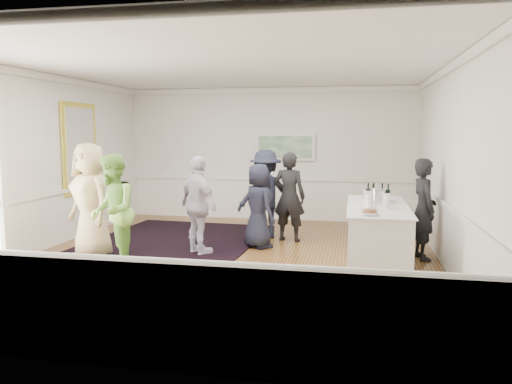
% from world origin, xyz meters
% --- Properties ---
extents(floor, '(8.00, 8.00, 0.00)m').
position_xyz_m(floor, '(0.00, 0.00, 0.00)').
color(floor, olive).
rests_on(floor, ground).
extents(ceiling, '(7.00, 8.00, 0.02)m').
position_xyz_m(ceiling, '(0.00, 0.00, 3.20)').
color(ceiling, white).
rests_on(ceiling, wall_back).
extents(wall_left, '(0.02, 8.00, 3.20)m').
position_xyz_m(wall_left, '(-3.50, 0.00, 1.60)').
color(wall_left, white).
rests_on(wall_left, floor).
extents(wall_right, '(0.02, 8.00, 3.20)m').
position_xyz_m(wall_right, '(3.50, 0.00, 1.60)').
color(wall_right, white).
rests_on(wall_right, floor).
extents(wall_back, '(7.00, 0.02, 3.20)m').
position_xyz_m(wall_back, '(0.00, 4.00, 1.60)').
color(wall_back, white).
rests_on(wall_back, floor).
extents(wall_front, '(7.00, 0.02, 3.20)m').
position_xyz_m(wall_front, '(0.00, -4.00, 1.60)').
color(wall_front, white).
rests_on(wall_front, floor).
extents(wainscoting, '(7.00, 8.00, 1.00)m').
position_xyz_m(wainscoting, '(0.00, 0.00, 0.50)').
color(wainscoting, white).
rests_on(wainscoting, floor).
extents(mirror, '(0.05, 1.25, 1.85)m').
position_xyz_m(mirror, '(-3.45, 1.30, 1.80)').
color(mirror, yellow).
rests_on(mirror, wall_left).
extents(landscape_painting, '(1.44, 0.06, 0.66)m').
position_xyz_m(landscape_painting, '(0.40, 3.95, 1.78)').
color(landscape_painting, white).
rests_on(landscape_painting, wall_back).
extents(area_rug, '(3.42, 4.34, 0.02)m').
position_xyz_m(area_rug, '(-1.40, 1.03, 0.01)').
color(area_rug, black).
rests_on(area_rug, floor).
extents(serving_table, '(0.93, 2.46, 1.00)m').
position_xyz_m(serving_table, '(2.41, -0.07, 0.50)').
color(serving_table, silver).
rests_on(serving_table, floor).
extents(bartender, '(0.54, 0.70, 1.71)m').
position_xyz_m(bartender, '(3.20, 0.64, 0.85)').
color(bartender, black).
rests_on(bartender, floor).
extents(guest_tan, '(1.14, 1.02, 1.96)m').
position_xyz_m(guest_tan, '(-2.32, -0.37, 0.98)').
color(guest_tan, tan).
rests_on(guest_tan, floor).
extents(guest_green, '(0.99, 1.08, 1.81)m').
position_xyz_m(guest_green, '(-1.68, -0.84, 0.90)').
color(guest_green, '#74B347').
rests_on(guest_green, floor).
extents(guest_lilac, '(1.05, 0.98, 1.73)m').
position_xyz_m(guest_lilac, '(-0.61, 0.26, 0.87)').
color(guest_lilac, silver).
rests_on(guest_lilac, floor).
extents(guest_dark_a, '(1.33, 1.17, 1.78)m').
position_xyz_m(guest_dark_a, '(0.30, 1.82, 0.89)').
color(guest_dark_a, black).
rests_on(guest_dark_a, floor).
extents(guest_dark_b, '(0.71, 0.53, 1.76)m').
position_xyz_m(guest_dark_b, '(0.80, 1.62, 0.88)').
color(guest_dark_b, black).
rests_on(guest_dark_b, floor).
extents(guest_navy, '(0.88, 0.90, 1.56)m').
position_xyz_m(guest_navy, '(0.32, 0.95, 0.78)').
color(guest_navy, black).
rests_on(guest_navy, floor).
extents(wine_bottles, '(0.39, 0.27, 0.31)m').
position_xyz_m(wine_bottles, '(2.44, 0.46, 1.15)').
color(wine_bottles, black).
rests_on(wine_bottles, serving_table).
extents(juice_pitchers, '(0.38, 0.41, 0.24)m').
position_xyz_m(juice_pitchers, '(2.36, -0.28, 1.12)').
color(juice_pitchers, '#86BD43').
rests_on(juice_pitchers, serving_table).
extents(ice_bucket, '(0.26, 0.26, 0.25)m').
position_xyz_m(ice_bucket, '(2.43, 0.19, 1.11)').
color(ice_bucket, silver).
rests_on(ice_bucket, serving_table).
extents(nut_bowl, '(0.25, 0.25, 0.07)m').
position_xyz_m(nut_bowl, '(2.26, -1.03, 1.03)').
color(nut_bowl, white).
rests_on(nut_bowl, serving_table).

